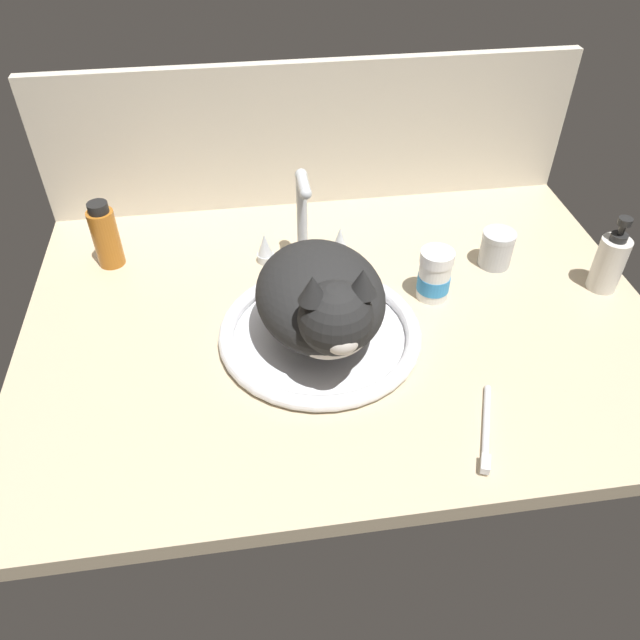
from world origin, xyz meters
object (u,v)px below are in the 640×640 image
sink_basin (320,333)px  pill_bottle (434,276)px  soap_pump_bottle (609,262)px  metal_jar (497,249)px  toothbrush (486,430)px  faucet (303,229)px  cat (323,301)px  amber_bottle (106,236)px

sink_basin → pill_bottle: bearing=20.7°
pill_bottle → soap_pump_bottle: soap_pump_bottle is taller
metal_jar → toothbrush: bearing=-111.6°
pill_bottle → metal_jar: size_ratio=1.35×
pill_bottle → metal_jar: (14.37, 7.60, -0.89)cm
sink_basin → pill_bottle: (21.43, 8.12, 3.31)cm
faucet → cat: cat is taller
metal_jar → sink_basin: bearing=-156.3°
faucet → pill_bottle: faucet is taller
cat → metal_jar: (35.64, 17.81, -6.23)cm
toothbrush → soap_pump_bottle: bearing=42.1°
soap_pump_bottle → metal_jar: soap_pump_bottle is taller
pill_bottle → soap_pump_bottle: size_ratio=0.65×
metal_jar → pill_bottle: bearing=-152.1°
sink_basin → cat: bearing=-85.4°
sink_basin → faucet: 23.14cm
faucet → amber_bottle: (-36.34, 4.21, -0.88)cm
amber_bottle → pill_bottle: (57.78, -18.46, -1.74)cm
toothbrush → pill_bottle: bearing=88.3°
sink_basin → amber_bottle: size_ratio=2.56×
faucet → metal_jar: (35.80, -6.65, -3.50)cm
cat → amber_bottle: cat is taller
toothbrush → cat: bearing=134.3°
cat → sink_basin: bearing=94.6°
sink_basin → metal_jar: size_ratio=4.73×
faucet → metal_jar: size_ratio=2.67×
sink_basin → metal_jar: (35.80, 15.72, 2.43)cm
cat → pill_bottle: cat is taller
cat → pill_bottle: 24.19cm
faucet → toothbrush: 50.11cm
metal_jar → amber_bottle: bearing=171.4°
faucet → metal_jar: 36.58cm
amber_bottle → metal_jar: 73.01cm
amber_bottle → soap_pump_bottle: size_ratio=0.89×
soap_pump_bottle → pill_bottle: bearing=176.4°
cat → toothbrush: (20.33, -20.81, -9.15)cm
cat → pill_bottle: bearing=25.7°
amber_bottle → metal_jar: bearing=-8.6°
sink_basin → metal_jar: bearing=23.7°
amber_bottle → toothbrush: 75.57cm
faucet → pill_bottle: (21.43, -14.25, -2.62)cm
amber_bottle → soap_pump_bottle: 91.37cm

